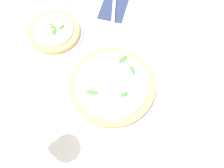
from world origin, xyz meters
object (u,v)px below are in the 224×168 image
pizza_arugula_main (112,86)px  wine_glass (36,143)px  side_plate_white (204,119)px  pizza_personal_side (55,33)px  fork (114,4)px

pizza_arugula_main → wine_glass: bearing=166.1°
pizza_arugula_main → side_plate_white: 0.31m
pizza_arugula_main → side_plate_white: size_ratio=1.52×
pizza_personal_side → fork: 0.27m
pizza_arugula_main → pizza_personal_side: same height
fork → side_plate_white: 0.55m
wine_glass → side_plate_white: size_ratio=0.72×
pizza_personal_side → wine_glass: wine_glass is taller
side_plate_white → pizza_personal_side: bearing=87.8°
pizza_arugula_main → fork: 0.37m
pizza_arugula_main → side_plate_white: (0.05, -0.30, -0.01)m
pizza_arugula_main → wine_glass: wine_glass is taller
fork → side_plate_white: size_ratio=0.96×
pizza_personal_side → side_plate_white: pizza_personal_side is taller
pizza_personal_side → side_plate_white: bearing=-92.2°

